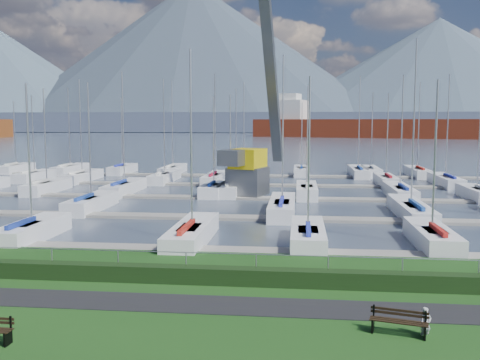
# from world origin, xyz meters

# --- Properties ---
(path) EXTENTS (160.00, 2.00, 0.04)m
(path) POSITION_xyz_m (0.00, -3.00, 0.01)
(path) COLOR black
(path) RESTS_ON grass
(water) EXTENTS (800.00, 540.00, 0.20)m
(water) POSITION_xyz_m (0.00, 260.00, -0.40)
(water) COLOR #3D4759
(hedge) EXTENTS (80.00, 0.70, 0.70)m
(hedge) POSITION_xyz_m (0.00, -0.40, 0.35)
(hedge) COLOR black
(hedge) RESTS_ON grass
(fence) EXTENTS (80.00, 0.04, 0.04)m
(fence) POSITION_xyz_m (0.00, 0.00, 1.20)
(fence) COLOR #93979B
(fence) RESTS_ON grass
(foothill) EXTENTS (900.00, 80.00, 12.00)m
(foothill) POSITION_xyz_m (0.00, 330.00, 6.00)
(foothill) COLOR #465067
(foothill) RESTS_ON water
(mountains) EXTENTS (1190.00, 360.00, 115.00)m
(mountains) POSITION_xyz_m (7.35, 404.62, 46.68)
(mountains) COLOR #3E475A
(mountains) RESTS_ON water
(docks) EXTENTS (90.00, 41.60, 0.25)m
(docks) POSITION_xyz_m (0.00, 26.00, -0.22)
(docks) COLOR gray
(docks) RESTS_ON water
(bench_right) EXTENTS (1.85, 0.85, 0.85)m
(bench_right) POSITION_xyz_m (6.96, -5.06, 0.42)
(bench_right) COLOR black
(bench_right) RESTS_ON grass
(person) EXTENTS (0.46, 0.39, 1.07)m
(person) POSITION_xyz_m (7.79, -5.04, 0.53)
(person) COLOR #B6B5BC
(person) RESTS_ON grass
(crane) EXTENTS (5.50, 13.48, 22.35)m
(crane) POSITION_xyz_m (-0.52, 28.64, 5.33)
(crane) COLOR #56595E
(crane) RESTS_ON water
(cargo_ship_mid) EXTENTS (97.89, 47.35, 21.50)m
(cargo_ship_mid) POSITION_xyz_m (27.85, 213.30, 3.56)
(cargo_ship_mid) COLOR maroon
(cargo_ship_mid) RESTS_ON water
(sailboat_fleet) EXTENTS (74.44, 49.73, 13.45)m
(sailboat_fleet) POSITION_xyz_m (-1.11, 29.63, 5.41)
(sailboat_fleet) COLOR #1B3E99
(sailboat_fleet) RESTS_ON water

